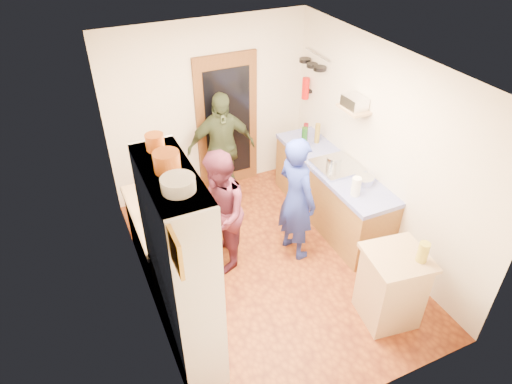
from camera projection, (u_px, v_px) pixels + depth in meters
floor at (269, 264)px, 5.87m from camera, size 3.00×4.00×0.02m
ceiling at (273, 65)px, 4.36m from camera, size 3.00×4.00×0.02m
wall_back at (210, 110)px, 6.61m from camera, size 3.00×0.02×2.60m
wall_front at (382, 305)px, 3.62m from camera, size 3.00×0.02×2.60m
wall_left at (137, 213)px, 4.60m from camera, size 0.02×4.00×2.60m
wall_right at (380, 151)px, 5.63m from camera, size 0.02×4.00×2.60m
door_frame at (227, 123)px, 6.81m from camera, size 0.95×0.06×2.10m
door_glass at (228, 124)px, 6.79m from camera, size 0.70×0.02×1.70m
hutch_body at (182, 273)px, 4.19m from camera, size 0.40×1.20×2.20m
hutch_top_shelf at (169, 174)px, 3.57m from camera, size 0.40×1.14×0.04m
plate_stack at (178, 184)px, 3.33m from camera, size 0.26×0.26×0.11m
orange_pot_a at (167, 162)px, 3.53m from camera, size 0.21×0.21×0.17m
orange_pot_b at (155, 142)px, 3.81m from camera, size 0.16×0.16×0.14m
left_counter_base at (165, 243)px, 5.54m from camera, size 0.60×1.40×0.85m
left_counter_top at (160, 214)px, 5.29m from camera, size 0.64×1.44×0.05m
toaster at (172, 223)px, 4.96m from camera, size 0.29×0.23×0.20m
kettle at (156, 211)px, 5.14m from camera, size 0.19×0.19×0.18m
orange_bowl at (164, 203)px, 5.33m from camera, size 0.27×0.27×0.10m
chopping_board at (149, 185)px, 5.70m from camera, size 0.33×0.26×0.02m
right_counter_base at (330, 194)px, 6.40m from camera, size 0.60×2.20×0.84m
right_counter_top at (333, 167)px, 6.15m from camera, size 0.62×2.22×0.06m
hob at (337, 166)px, 6.06m from camera, size 0.55×0.58×0.04m
pot_on_hob at (334, 161)px, 6.00m from camera, size 0.20×0.20×0.13m
bottle_a at (304, 138)px, 6.39m from camera, size 0.09×0.09×0.33m
bottle_b at (306, 132)px, 6.59m from camera, size 0.08×0.08×0.28m
bottle_c at (317, 133)px, 6.55m from camera, size 0.09×0.09×0.30m
paper_towel at (356, 187)px, 5.48m from camera, size 0.13×0.13×0.25m
mixing_bowl at (364, 180)px, 5.73m from camera, size 0.29×0.29×0.09m
island_base at (391, 289)px, 4.93m from camera, size 0.63×0.63×0.86m
island_top at (398, 258)px, 4.67m from camera, size 0.70×0.70×0.05m
cutting_board at (392, 255)px, 4.69m from camera, size 0.39×0.33×0.02m
oil_jar at (423, 252)px, 4.54m from camera, size 0.13×0.13×0.22m
pan_rail at (318, 55)px, 6.32m from camera, size 0.02×0.65×0.02m
pan_hang_a at (320, 68)px, 6.24m from camera, size 0.18×0.18×0.05m
pan_hang_b at (312, 65)px, 6.40m from camera, size 0.16×0.16×0.05m
pan_hang_c at (305, 60)px, 6.55m from camera, size 0.17×0.17×0.05m
wall_shelf at (354, 109)px, 5.69m from camera, size 0.26×0.42×0.03m
radio at (355, 102)px, 5.64m from camera, size 0.23×0.31×0.15m
ext_bracket at (309, 91)px, 6.80m from camera, size 0.06×0.10×0.04m
fire_extinguisher at (306, 88)px, 6.75m from camera, size 0.11×0.11×0.32m
picture_frame at (176, 252)px, 3.03m from camera, size 0.03×0.25×0.30m
person_hob at (300, 199)px, 5.59m from camera, size 0.50×0.67×1.67m
person_left at (222, 211)px, 5.45m from camera, size 0.78×0.91×1.61m
person_back at (222, 148)px, 6.58m from camera, size 1.04×0.52×1.71m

